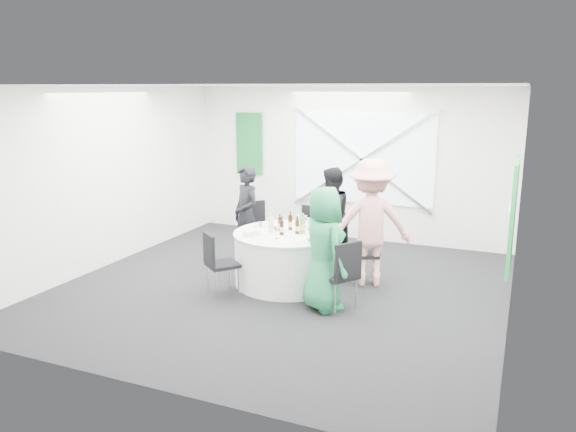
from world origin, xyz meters
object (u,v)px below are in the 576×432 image
at_px(banquet_table, 288,258).
at_px(chair_back_left, 256,227).
at_px(person_man_back, 331,216).
at_px(person_woman_pink, 370,223).
at_px(chair_front_left, 217,259).
at_px(person_man_back_left, 246,215).
at_px(chair_back_right, 369,248).
at_px(person_woman_green, 324,249).
at_px(chair_back, 311,230).
at_px(clear_water_bottle, 271,225).
at_px(green_water_bottle, 303,225).
at_px(chair_front_right, 342,270).

relative_size(banquet_table, chair_back_left, 1.59).
bearing_deg(person_man_back, person_woman_pink, 59.01).
height_order(chair_front_left, person_man_back_left, person_man_back_left).
height_order(chair_back_left, chair_back_right, chair_back_left).
distance_m(banquet_table, person_woman_green, 1.13).
bearing_deg(person_woman_green, chair_back, -23.22).
bearing_deg(clear_water_bottle, person_woman_pink, 21.43).
distance_m(person_woman_pink, green_water_bottle, 0.96).
distance_m(person_woman_green, clear_water_bottle, 1.18).
distance_m(chair_back_left, chair_back_right, 1.98).
height_order(chair_front_left, person_woman_pink, person_woman_pink).
xyz_separation_m(person_woman_pink, green_water_bottle, (-0.87, -0.38, -0.03)).
bearing_deg(chair_front_right, chair_back_right, -147.51).
bearing_deg(chair_back_right, banquet_table, -90.00).
xyz_separation_m(chair_back_right, person_woman_pink, (0.01, -0.06, 0.39)).
relative_size(chair_back, chair_back_right, 1.03).
height_order(chair_back_left, chair_front_left, chair_back_left).
xyz_separation_m(chair_back_left, clear_water_bottle, (0.67, -0.85, 0.29)).
height_order(chair_back_left, person_man_back_left, person_man_back_left).
distance_m(chair_back, chair_back_left, 0.89).
height_order(person_man_back_left, person_woman_pink, person_woman_pink).
height_order(person_man_back, green_water_bottle, person_man_back).
xyz_separation_m(chair_back, chair_front_right, (1.10, -1.82, 0.01)).
distance_m(chair_front_right, person_man_back, 2.07).
bearing_deg(person_woman_pink, chair_front_left, 13.83).
xyz_separation_m(chair_front_right, chair_front_left, (-1.72, -0.13, -0.03)).
xyz_separation_m(chair_back_left, person_man_back_left, (-0.13, -0.08, 0.21)).
xyz_separation_m(chair_front_left, person_woman_pink, (1.77, 1.26, 0.39)).
bearing_deg(person_man_back_left, chair_back, 58.81).
height_order(chair_front_right, clear_water_bottle, clear_water_bottle).
height_order(banquet_table, person_man_back_left, person_man_back_left).
relative_size(person_man_back_left, person_woman_green, 0.99).
distance_m(chair_back_left, clear_water_bottle, 1.12).
relative_size(chair_back_right, person_woman_pink, 0.49).
distance_m(chair_front_left, green_water_bottle, 1.30).
xyz_separation_m(person_man_back_left, clear_water_bottle, (0.79, -0.77, 0.08)).
xyz_separation_m(chair_front_right, green_water_bottle, (-0.83, 0.74, 0.33)).
xyz_separation_m(chair_front_left, person_woman_green, (1.47, 0.13, 0.28)).
height_order(chair_back_right, clear_water_bottle, clear_water_bottle).
relative_size(chair_back_right, person_man_back_left, 0.56).
height_order(person_man_back, person_woman_green, person_woman_green).
bearing_deg(person_man_back, clear_water_bottle, -8.50).
bearing_deg(chair_back_right, green_water_bottle, -87.14).
relative_size(chair_back_left, chair_back_right, 1.11).
relative_size(chair_front_left, green_water_bottle, 3.02).
height_order(banquet_table, chair_front_left, chair_front_left).
bearing_deg(chair_back_left, person_woman_green, -90.42).
distance_m(banquet_table, person_man_back, 1.28).
distance_m(chair_back_left, person_woman_pink, 2.03).
bearing_deg(person_woman_green, green_water_bottle, -10.44).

